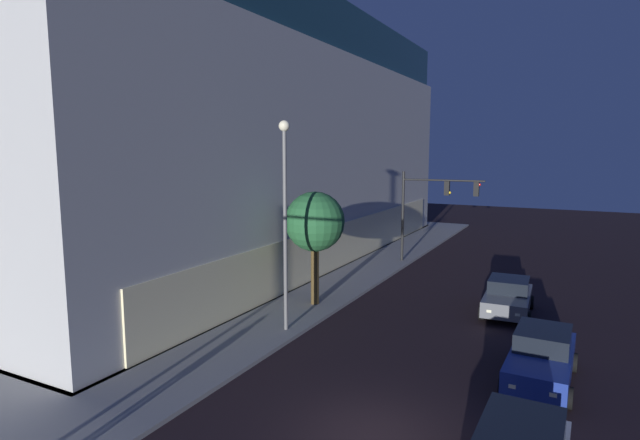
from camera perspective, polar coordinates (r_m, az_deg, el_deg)
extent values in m
plane|color=black|center=(14.61, 5.83, -23.11)|extent=(120.00, 120.00, 0.00)
cube|color=#4C4C51|center=(41.34, -16.06, -2.86)|extent=(40.14, 29.56, 0.15)
cube|color=#FAEBB1|center=(33.02, 2.37, -2.62)|extent=(35.77, 0.60, 2.77)
cube|color=#B1B1AF|center=(40.67, -16.42, 6.56)|extent=(39.74, 29.16, 13.41)
cube|color=#173846|center=(41.38, -16.88, 18.13)|extent=(38.95, 28.58, 3.21)
cylinder|color=black|center=(34.39, 9.25, 0.41)|extent=(0.18, 0.18, 5.98)
cylinder|color=black|center=(33.60, 13.62, 4.34)|extent=(0.40, 5.18, 0.12)
cube|color=black|center=(33.59, 14.03, 3.47)|extent=(0.34, 0.34, 0.90)
sphere|color=yellow|center=(33.58, 14.31, 2.98)|extent=(0.18, 0.18, 0.18)
cube|color=black|center=(33.32, 17.10, 3.33)|extent=(0.34, 0.34, 0.90)
sphere|color=red|center=(33.28, 17.43, 3.79)|extent=(0.18, 0.18, 0.18)
cylinder|color=#606060|center=(20.61, -3.92, -1.36)|extent=(0.16, 0.16, 8.15)
sphere|color=#F9EFC6|center=(20.37, -4.03, 10.46)|extent=(0.44, 0.44, 0.44)
cylinder|color=#4D3B1E|center=(24.57, -0.58, -6.13)|extent=(0.39, 0.39, 2.88)
sphere|color=#235D31|center=(24.08, -0.59, -0.17)|extent=(2.85, 2.85, 2.85)
cube|color=black|center=(12.56, 21.57, -21.79)|extent=(2.42, 1.69, 0.69)
cube|color=navy|center=(18.57, 23.50, -14.34)|extent=(4.67, 1.95, 0.76)
cube|color=black|center=(18.66, 23.72, -12.01)|extent=(2.15, 1.70, 0.61)
cube|color=#F9F4CC|center=(16.46, 24.66, -17.33)|extent=(0.13, 0.20, 0.12)
cube|color=#F9F4CC|center=(16.55, 20.73, -16.97)|extent=(0.13, 0.20, 0.12)
cylinder|color=black|center=(17.36, 26.06, -17.45)|extent=(0.65, 0.26, 0.65)
cylinder|color=black|center=(17.50, 19.85, -16.90)|extent=(0.65, 0.26, 0.65)
cylinder|color=black|center=(20.00, 26.52, -14.08)|extent=(0.65, 0.26, 0.65)
cylinder|color=black|center=(20.12, 21.21, -13.65)|extent=(0.65, 0.26, 0.65)
cube|color=slate|center=(25.24, 20.26, -8.40)|extent=(4.27, 2.07, 0.69)
cube|color=black|center=(25.38, 20.39, -6.81)|extent=(2.02, 1.79, 0.60)
cube|color=#F9F4CC|center=(23.24, 21.24, -9.84)|extent=(0.13, 0.20, 0.12)
cube|color=#F9F4CC|center=(23.33, 18.40, -9.64)|extent=(0.13, 0.20, 0.12)
cylinder|color=black|center=(24.04, 22.25, -10.17)|extent=(0.66, 0.26, 0.65)
cylinder|color=black|center=(24.18, 17.66, -9.84)|extent=(0.66, 0.26, 0.65)
cylinder|color=black|center=(26.54, 22.54, -8.50)|extent=(0.66, 0.26, 0.65)
cylinder|color=black|center=(26.66, 18.40, -8.23)|extent=(0.66, 0.26, 0.65)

